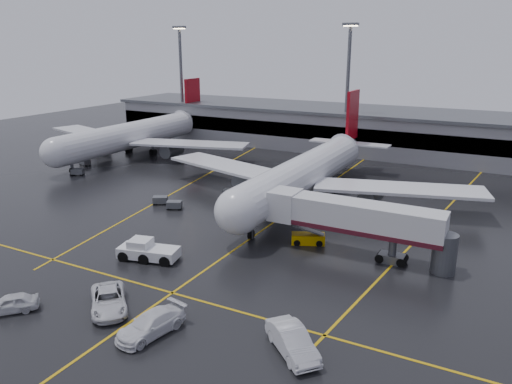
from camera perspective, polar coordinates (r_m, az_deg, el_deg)
The scene contains 22 objects.
ground at distance 63.91m, azimuth 2.43°, elevation -3.22°, with size 220.00×220.00×0.00m, color black.
apron_line_centre at distance 63.91m, azimuth 2.43°, elevation -3.21°, with size 0.25×90.00×0.02m, color gold.
apron_line_stop at distance 46.68m, azimuth -9.57°, elevation -11.32°, with size 60.00×0.25×0.02m, color gold.
apron_line_left at distance 81.86m, azimuth -7.21°, elevation 1.15°, with size 0.25×70.00×0.02m, color gold.
apron_line_right at distance 68.32m, azimuth 19.96°, elevation -2.91°, with size 0.25×70.00×0.02m, color gold.
terminal at distance 106.86m, azimuth 13.72°, elevation 6.82°, with size 122.00×19.00×8.60m.
light_mast_left at distance 119.72m, azimuth -8.56°, elevation 13.02°, with size 3.00×1.20×25.45m.
light_mast_mid at distance 101.36m, azimuth 10.46°, elevation 12.30°, with size 3.00×1.20×25.45m.
main_airliner at distance 71.18m, azimuth 5.85°, elevation 2.33°, with size 48.80×45.60×14.10m.
second_airliner at distance 103.32m, azimuth -13.65°, elevation 6.44°, with size 48.80×45.60×14.10m.
jet_bridge at distance 53.32m, azimuth 11.24°, elevation -3.17°, with size 19.90×3.40×6.05m.
pushback_tractor at distance 53.57m, azimuth -12.36°, elevation -6.64°, with size 6.69×3.96×2.24m.
belt_loader at distance 56.71m, azimuth 5.98°, elevation -5.32°, with size 4.03×2.90×2.36m.
service_van_a at distance 44.91m, azimuth -16.51°, elevation -11.79°, with size 2.83×6.14×1.71m, color silver.
service_van_b at distance 40.71m, azimuth -11.95°, elevation -14.58°, with size 2.41×5.94×1.72m, color white.
service_van_c at distance 37.88m, azimuth 4.18°, elevation -16.64°, with size 2.04×5.85×1.93m, color silver.
service_van_d at distance 47.55m, azimuth -26.35°, elevation -11.37°, with size 1.83×4.55×1.55m, color silver.
baggage_cart_a at distance 68.76m, azimuth -9.34°, elevation -1.43°, with size 2.36×2.02×1.12m.
baggage_cart_b at distance 71.23m, azimuth -10.90°, elevation -0.87°, with size 2.38×2.14×1.12m.
baggage_cart_c at distance 73.34m, azimuth -3.00°, elevation -0.08°, with size 2.18×1.61×1.12m.
baggage_cart_d at distance 97.65m, azimuth -19.00°, elevation 3.27°, with size 2.27×1.77×1.12m.
baggage_cart_e at distance 90.74m, azimuth -19.75°, elevation 2.23°, with size 2.37×2.06×1.12m.
Camera 1 is at (25.76, -54.30, 21.74)m, focal length 34.95 mm.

